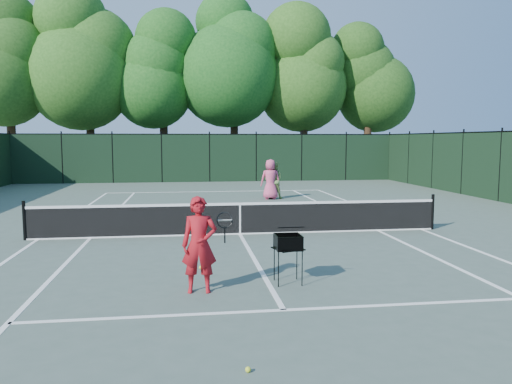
{
  "coord_description": "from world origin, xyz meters",
  "views": [
    {
      "loc": [
        -1.49,
        -13.9,
        2.68
      ],
      "look_at": [
        0.6,
        1.0,
        1.1
      ],
      "focal_mm": 35.0,
      "sensor_mm": 36.0,
      "label": 1
    }
  ],
  "objects": [
    {
      "name": "sideline_singles_right",
      "position": [
        4.12,
        0.0,
        0.0
      ],
      "size": [
        0.1,
        23.77,
        0.01
      ],
      "primitive_type": "cube",
      "color": "white",
      "rests_on": "ground"
    },
    {
      "name": "loose_ball_midcourt",
      "position": [
        -1.22,
        -3.69,
        0.03
      ],
      "size": [
        0.07,
        0.07,
        0.07
      ],
      "primitive_type": "sphere",
      "color": "#BEE12E",
      "rests_on": "ground"
    },
    {
      "name": "tree_0",
      "position": [
        -13.0,
        21.5,
        8.16
      ],
      "size": [
        6.4,
        6.4,
        13.14
      ],
      "color": "black",
      "rests_on": "ground"
    },
    {
      "name": "loose_ball_near_cart",
      "position": [
        -0.82,
        -8.42,
        0.03
      ],
      "size": [
        0.07,
        0.07,
        0.07
      ],
      "primitive_type": "sphere",
      "color": "#CBDC2D",
      "rests_on": "ground"
    },
    {
      "name": "service_line_far",
      "position": [
        0.0,
        6.4,
        0.0
      ],
      "size": [
        8.23,
        0.1,
        0.01
      ],
      "primitive_type": "cube",
      "color": "white",
      "rests_on": "ground"
    },
    {
      "name": "coach",
      "position": [
        -1.28,
        -5.25,
        0.85
      ],
      "size": [
        0.95,
        0.59,
        1.7
      ],
      "rotation": [
        0.0,
        0.0,
        -0.06
      ],
      "color": "maroon",
      "rests_on": "ground"
    },
    {
      "name": "center_service_line",
      "position": [
        0.0,
        0.0,
        0.0
      ],
      "size": [
        0.1,
        12.8,
        0.01
      ],
      "primitive_type": "cube",
      "color": "white",
      "rests_on": "ground"
    },
    {
      "name": "tree_5",
      "position": [
        12.0,
        22.1,
        7.71
      ],
      "size": [
        5.8,
        5.8,
        12.23
      ],
      "color": "black",
      "rests_on": "ground"
    },
    {
      "name": "tree_2",
      "position": [
        -3.0,
        21.8,
        7.73
      ],
      "size": [
        6.0,
        6.0,
        12.4
      ],
      "color": "black",
      "rests_on": "ground"
    },
    {
      "name": "tree_3",
      "position": [
        2.0,
        22.3,
        9.01
      ],
      "size": [
        7.0,
        7.0,
        14.45
      ],
      "color": "black",
      "rests_on": "ground"
    },
    {
      "name": "ball_hopper",
      "position": [
        0.37,
        -4.94,
        0.77
      ],
      "size": [
        0.61,
        0.61,
        0.92
      ],
      "rotation": [
        0.0,
        0.0,
        0.32
      ],
      "color": "black",
      "rests_on": "ground"
    },
    {
      "name": "fence_far",
      "position": [
        0.0,
        18.0,
        1.5
      ],
      "size": [
        24.0,
        0.05,
        3.0
      ],
      "primitive_type": "cube",
      "color": "black",
      "rests_on": "ground"
    },
    {
      "name": "tree_4",
      "position": [
        7.0,
        21.6,
        8.14
      ],
      "size": [
        6.2,
        6.2,
        12.97
      ],
      "color": "black",
      "rests_on": "ground"
    },
    {
      "name": "sideline_doubles_right",
      "position": [
        5.49,
        0.0,
        0.0
      ],
      "size": [
        0.1,
        23.77,
        0.01
      ],
      "primitive_type": "cube",
      "color": "white",
      "rests_on": "ground"
    },
    {
      "name": "player_green",
      "position": [
        2.47,
        8.41,
        0.83
      ],
      "size": [
        0.89,
        0.74,
        1.66
      ],
      "rotation": [
        0.0,
        0.0,
        3.0
      ],
      "color": "#7AA251",
      "rests_on": "ground"
    },
    {
      "name": "tennis_net",
      "position": [
        0.0,
        0.0,
        0.48
      ],
      "size": [
        11.69,
        0.09,
        1.06
      ],
      "color": "black",
      "rests_on": "ground"
    },
    {
      "name": "sideline_doubles_left",
      "position": [
        -5.49,
        0.0,
        0.0
      ],
      "size": [
        0.1,
        23.77,
        0.01
      ],
      "primitive_type": "cube",
      "color": "white",
      "rests_on": "ground"
    },
    {
      "name": "sideline_singles_left",
      "position": [
        -4.12,
        0.0,
        0.0
      ],
      "size": [
        0.1,
        23.77,
        0.01
      ],
      "primitive_type": "cube",
      "color": "white",
      "rests_on": "ground"
    },
    {
      "name": "player_pink",
      "position": [
        2.27,
        8.2,
        0.9
      ],
      "size": [
        0.92,
        0.63,
        1.81
      ],
      "rotation": [
        0.0,
        0.0,
        3.07
      ],
      "color": "#D24A73",
      "rests_on": "ground"
    },
    {
      "name": "baseline_far",
      "position": [
        0.0,
        11.88,
        0.0
      ],
      "size": [
        10.97,
        0.1,
        0.01
      ],
      "primitive_type": "cube",
      "color": "white",
      "rests_on": "ground"
    },
    {
      "name": "service_line_near",
      "position": [
        0.0,
        -6.4,
        0.0
      ],
      "size": [
        8.23,
        0.1,
        0.01
      ],
      "primitive_type": "cube",
      "color": "white",
      "rests_on": "ground"
    },
    {
      "name": "ground",
      "position": [
        0.0,
        0.0,
        0.0
      ],
      "size": [
        90.0,
        90.0,
        0.0
      ],
      "primitive_type": "plane",
      "color": "#48574C",
      "rests_on": "ground"
    },
    {
      "name": "tree_1",
      "position": [
        -8.0,
        22.0,
        8.69
      ],
      "size": [
        6.8,
        6.8,
        13.98
      ],
      "color": "black",
      "rests_on": "ground"
    }
  ]
}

